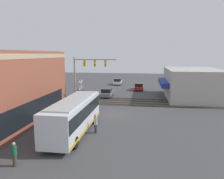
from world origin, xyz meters
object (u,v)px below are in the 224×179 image
pedestrian_near_bus (96,124)px  pedestrian_by_lamp (14,154)px  parked_car_grey (107,93)px  crossing_signal (81,90)px  parked_car_white (118,82)px  parked_car_red (139,87)px  city_bus (74,114)px

pedestrian_near_bus → pedestrian_by_lamp: size_ratio=1.04×
parked_car_grey → pedestrian_by_lamp: bearing=175.4°
crossing_signal → pedestrian_by_lamp: size_ratio=2.26×
crossing_signal → parked_car_white: 23.68m
parked_car_red → parked_car_white: size_ratio=0.92×
city_bus → pedestrian_near_bus: bearing=-83.7°
city_bus → pedestrian_by_lamp: (-6.70, 1.98, -0.94)m
parked_car_red → pedestrian_by_lamp: (-32.98, 7.38, 0.17)m
parked_car_white → pedestrian_near_bus: bearing=-176.6°
city_bus → parked_car_white: city_bus is taller
parked_car_red → pedestrian_by_lamp: 33.80m
crossing_signal → pedestrian_by_lamp: 17.40m
crossing_signal → parked_car_grey: crossing_signal is taller
crossing_signal → city_bus: bearing=-166.9°
parked_car_red → parked_car_grey: bearing=146.7°
parked_car_red → parked_car_white: bearing=34.5°
pedestrian_near_bus → pedestrian_by_lamp: bearing=150.0°
city_bus → crossing_signal: (10.64, 2.48, 0.49)m
city_bus → pedestrian_by_lamp: 7.05m
parked_car_grey → crossing_signal: bearing=161.6°
city_bus → parked_car_grey: bearing=-0.0°
crossing_signal → pedestrian_near_bus: (-10.41, -4.49, -1.40)m
parked_car_grey → parked_car_red: size_ratio=0.96×
parked_car_white → parked_car_red: bearing=-145.5°
city_bus → pedestrian_by_lamp: city_bus is taller
pedestrian_near_bus → pedestrian_by_lamp: 7.99m
parked_car_red → parked_car_white: 9.52m
crossing_signal → parked_car_white: size_ratio=0.80×
pedestrian_near_bus → crossing_signal: bearing=23.3°
pedestrian_by_lamp → parked_car_red: bearing=-12.6°
city_bus → pedestrian_near_bus: (0.22, -2.01, -0.90)m
city_bus → parked_car_grey: city_bus is taller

